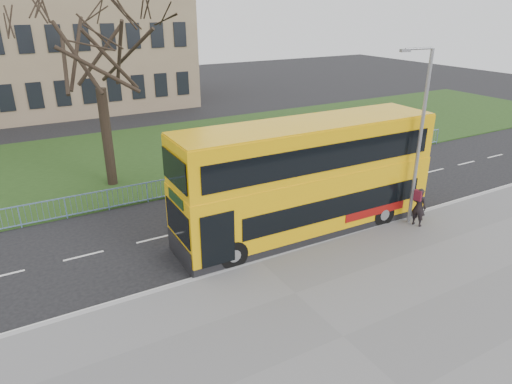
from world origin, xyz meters
TOP-DOWN VIEW (x-y plane):
  - ground at (0.00, 0.00)m, footprint 120.00×120.00m
  - pavement at (0.00, -6.75)m, footprint 80.00×10.50m
  - kerb at (0.00, -1.55)m, footprint 80.00×0.20m
  - grass_verge at (0.00, 14.30)m, footprint 80.00×15.40m
  - guard_railing at (0.00, 6.60)m, footprint 40.00×0.12m
  - bare_tree at (-3.00, 10.00)m, footprint 9.03×9.03m
  - civic_building at (-5.00, 35.00)m, footprint 30.00×15.00m
  - yellow_bus at (3.23, -0.16)m, footprint 11.96×3.05m
  - pedestrian at (7.93, -2.43)m, footprint 0.59×0.75m
  - street_lamp at (7.78, -1.99)m, footprint 1.67×0.37m

SIDE VIEW (x-z plane):
  - ground at x=0.00m, z-range 0.00..0.00m
  - grass_verge at x=0.00m, z-range 0.00..0.08m
  - pavement at x=0.00m, z-range 0.00..0.12m
  - kerb at x=0.00m, z-range 0.00..0.14m
  - guard_railing at x=0.00m, z-range 0.00..1.10m
  - pedestrian at x=7.93m, z-range 0.12..1.94m
  - yellow_bus at x=3.23m, z-range 0.18..5.18m
  - street_lamp at x=7.78m, z-range 0.50..8.37m
  - bare_tree at x=-3.00m, z-range 0.08..12.98m
  - civic_building at x=-5.00m, z-range 0.00..14.00m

